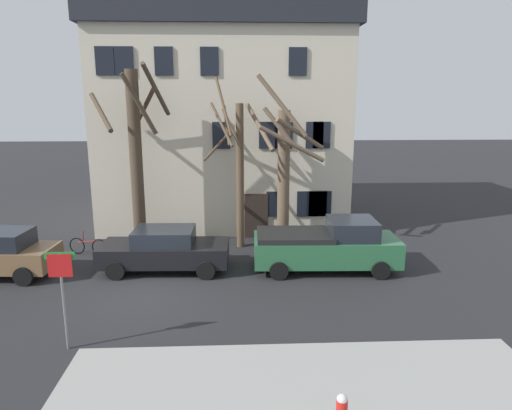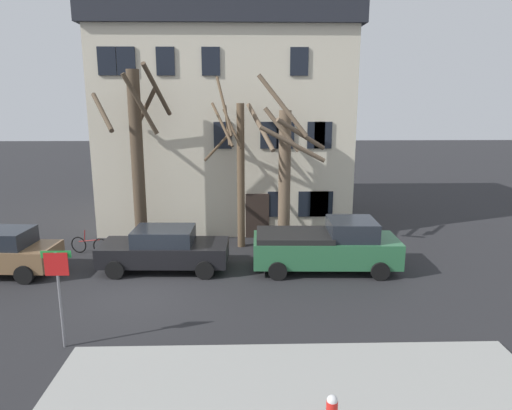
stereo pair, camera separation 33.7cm
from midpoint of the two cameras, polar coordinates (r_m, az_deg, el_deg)
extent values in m
plane|color=#262628|center=(16.28, -14.22, -10.54)|extent=(120.00, 120.00, 0.00)
cube|color=beige|center=(25.34, -4.34, 9.30)|extent=(12.06, 8.55, 9.60)
cube|color=#23262D|center=(25.60, -4.56, 21.68)|extent=(12.56, 9.05, 1.40)
cube|color=#2D231E|center=(21.63, -0.44, -1.34)|extent=(1.10, 0.12, 2.10)
cube|color=black|center=(21.56, 1.91, 0.11)|extent=(0.80, 0.08, 1.20)
cube|color=black|center=(21.72, 5.69, 0.14)|extent=(0.80, 0.08, 1.20)
cube|color=black|center=(21.81, 7.12, 0.16)|extent=(0.80, 0.08, 1.20)
cube|color=black|center=(21.82, 7.27, 0.16)|extent=(0.80, 0.08, 1.20)
cube|color=black|center=(21.85, 7.81, 0.17)|extent=(0.80, 0.08, 1.20)
cube|color=black|center=(21.04, -4.77, 8.57)|extent=(0.80, 0.08, 1.20)
cube|color=black|center=(21.06, 1.00, 8.62)|extent=(0.80, 0.08, 1.20)
cube|color=black|center=(21.12, 3.03, 8.61)|extent=(0.80, 0.08, 1.20)
cube|color=black|center=(21.31, 6.81, 8.58)|extent=(0.80, 0.08, 1.20)
cube|color=black|center=(21.36, 7.65, 8.57)|extent=(0.80, 0.08, 1.20)
cube|color=black|center=(21.80, -18.65, 16.54)|extent=(0.80, 0.08, 1.20)
cube|color=black|center=(21.59, -16.44, 16.72)|extent=(0.80, 0.08, 1.20)
cube|color=black|center=(21.27, -11.80, 17.03)|extent=(0.80, 0.08, 1.20)
cube|color=black|center=(21.07, -6.26, 17.26)|extent=(0.80, 0.08, 1.20)
cube|color=black|center=(21.19, 4.72, 17.26)|extent=(0.80, 0.08, 1.20)
cylinder|color=#4C3D2D|center=(20.35, -15.05, 5.19)|extent=(0.54, 0.54, 7.59)
cylinder|color=#4C3D2D|center=(19.69, -12.75, 13.69)|extent=(0.83, 2.23, 2.09)
cylinder|color=#4C3D2D|center=(19.58, -14.73, 11.93)|extent=(1.33, 0.98, 2.47)
cylinder|color=#4C3D2D|center=(19.84, -19.12, 10.83)|extent=(1.51, 2.47, 1.54)
cylinder|color=#4C3D2D|center=(20.65, -14.12, 11.56)|extent=(1.33, 0.94, 1.88)
cylinder|color=brown|center=(19.86, -2.47, 3.45)|extent=(0.33, 0.33, 6.23)
cylinder|color=brown|center=(19.28, -3.53, 9.40)|extent=(0.87, 0.82, 1.61)
cylinder|color=brown|center=(19.52, -4.15, 9.81)|extent=(0.34, 1.20, 1.63)
cylinder|color=brown|center=(20.31, -5.05, 7.55)|extent=(1.34, 1.90, 1.32)
cylinder|color=brown|center=(19.20, -4.79, 9.92)|extent=(1.01, 1.62, 1.74)
cylinder|color=brown|center=(19.30, -4.56, 12.12)|extent=(0.76, 1.46, 2.41)
cylinder|color=brown|center=(20.35, 2.94, 3.25)|extent=(0.53, 0.53, 5.93)
cylinder|color=brown|center=(19.16, 5.02, 8.72)|extent=(2.21, 1.34, 1.40)
cylinder|color=brown|center=(19.09, 2.73, 12.16)|extent=(2.11, 0.61, 2.53)
cylinder|color=brown|center=(19.39, 2.63, 9.30)|extent=(1.58, 0.61, 1.86)
cylinder|color=brown|center=(19.54, -0.06, 9.66)|extent=(1.18, 2.35, 1.92)
cylinder|color=brown|center=(18.84, 3.98, 7.53)|extent=(2.78, 0.58, 1.57)
cylinder|color=black|center=(19.77, -24.84, -6.09)|extent=(0.69, 0.27, 0.68)
cylinder|color=black|center=(18.28, -27.28, -7.85)|extent=(0.69, 0.27, 0.68)
cube|color=black|center=(17.94, -11.74, -5.82)|extent=(4.86, 2.05, 0.74)
cube|color=#1E232B|center=(17.75, -11.83, -3.80)|extent=(2.26, 1.73, 0.58)
cylinder|color=black|center=(18.71, -6.21, -5.97)|extent=(0.69, 0.24, 0.68)
cylinder|color=black|center=(16.94, -6.80, -8.03)|extent=(0.69, 0.24, 0.68)
cylinder|color=black|center=(19.29, -15.95, -5.82)|extent=(0.69, 0.24, 0.68)
cylinder|color=black|center=(17.58, -17.54, -7.77)|extent=(0.69, 0.24, 0.68)
cube|color=#2D6B42|center=(17.80, 8.06, -5.46)|extent=(5.49, 2.25, 0.96)
cube|color=#1E232B|center=(17.74, 11.27, -2.86)|extent=(1.80, 1.88, 0.70)
cube|color=black|center=(17.49, 4.24, -3.72)|extent=(2.89, 2.08, 0.20)
cylinder|color=black|center=(19.26, 13.01, -5.68)|extent=(0.69, 0.24, 0.68)
cylinder|color=black|center=(17.38, 14.61, -7.82)|extent=(0.69, 0.24, 0.68)
cylinder|color=black|center=(18.74, 1.92, -5.87)|extent=(0.69, 0.24, 0.68)
cylinder|color=black|center=(16.80, 2.25, -8.13)|extent=(0.69, 0.24, 0.68)
sphere|color=silver|center=(9.56, 9.54, -22.61)|extent=(0.21, 0.21, 0.21)
cylinder|color=slate|center=(13.06, -23.37, -11.00)|extent=(0.07, 0.07, 2.61)
cube|color=red|center=(12.69, -23.80, -6.87)|extent=(0.60, 0.03, 0.60)
cube|color=#1E8C38|center=(12.65, -23.84, -5.74)|extent=(0.76, 0.02, 0.18)
torus|color=black|center=(20.42, -19.22, -4.97)|extent=(0.70, 0.22, 0.71)
torus|color=black|center=(20.97, -21.67, -4.71)|extent=(0.70, 0.22, 0.71)
cylinder|color=maroon|center=(20.63, -20.51, -4.26)|extent=(0.98, 0.29, 0.19)
cylinder|color=maroon|center=(20.67, -21.03, -3.60)|extent=(0.10, 0.06, 0.45)
camera|label=1|loc=(0.17, -90.53, -0.12)|focal=32.35mm
camera|label=2|loc=(0.17, 89.47, 0.12)|focal=32.35mm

